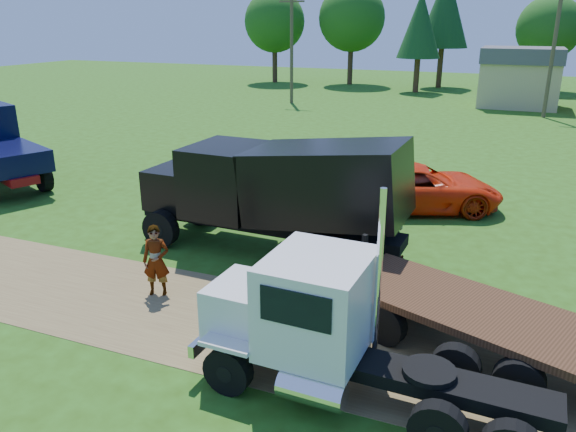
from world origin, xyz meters
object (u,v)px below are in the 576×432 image
at_px(spectator_a, 156,261).
at_px(orange_pickup, 418,187).
at_px(white_semi_tractor, 321,324).
at_px(flatbed_trailer, 513,331).
at_px(black_dump_truck, 278,189).

bearing_deg(spectator_a, orange_pickup, 42.87).
xyz_separation_m(white_semi_tractor, flatbed_trailer, (3.45, 2.11, -0.54)).
bearing_deg(spectator_a, black_dump_truck, 45.19).
bearing_deg(orange_pickup, spectator_a, 130.14).
height_order(white_semi_tractor, flatbed_trailer, white_semi_tractor).
relative_size(white_semi_tractor, spectator_a, 3.54).
xyz_separation_m(orange_pickup, spectator_a, (-5.05, -9.66, 0.10)).
xyz_separation_m(white_semi_tractor, black_dump_truck, (-3.40, 5.93, 0.65)).
height_order(flatbed_trailer, spectator_a, flatbed_trailer).
relative_size(orange_pickup, flatbed_trailer, 0.77).
xyz_separation_m(flatbed_trailer, spectator_a, (-8.66, -0.01, 0.11)).
bearing_deg(flatbed_trailer, black_dump_truck, 171.20).
relative_size(black_dump_truck, flatbed_trailer, 1.08).
bearing_deg(orange_pickup, white_semi_tractor, 158.50).
relative_size(white_semi_tractor, orange_pickup, 1.09).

